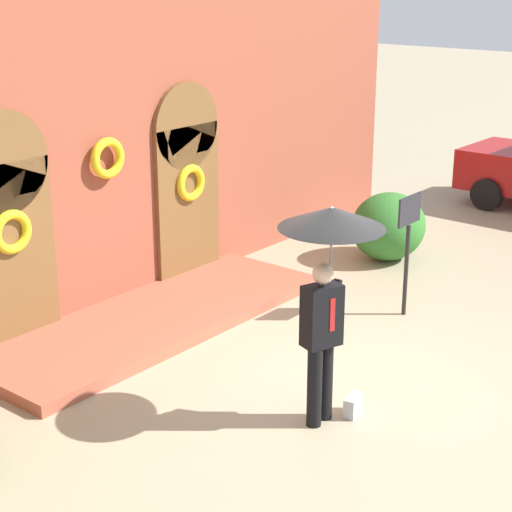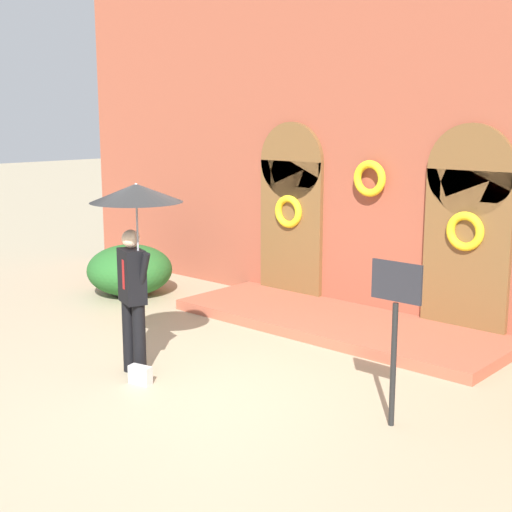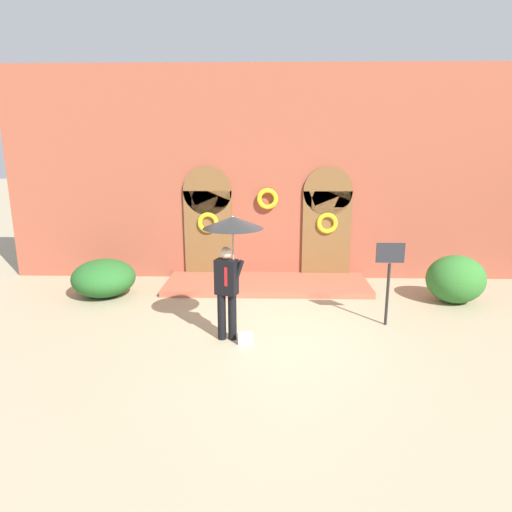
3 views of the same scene
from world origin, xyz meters
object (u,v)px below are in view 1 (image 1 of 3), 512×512
at_px(person_with_umbrella, 329,250).
at_px(handbag, 353,405).
at_px(sign_post, 408,235).
at_px(shrub_right, 388,226).

bearing_deg(person_with_umbrella, handbag, -38.55).
xyz_separation_m(person_with_umbrella, sign_post, (3.09, 0.79, -0.75)).
bearing_deg(sign_post, handbag, -160.87).
bearing_deg(sign_post, shrub_right, 36.24).
bearing_deg(person_with_umbrella, shrub_right, 23.69).
xyz_separation_m(sign_post, shrub_right, (1.94, 1.42, -0.60)).
xyz_separation_m(handbag, shrub_right, (4.78, 2.41, 0.45)).
distance_m(handbag, shrub_right, 5.37).
height_order(handbag, sign_post, sign_post).
height_order(sign_post, shrub_right, sign_post).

